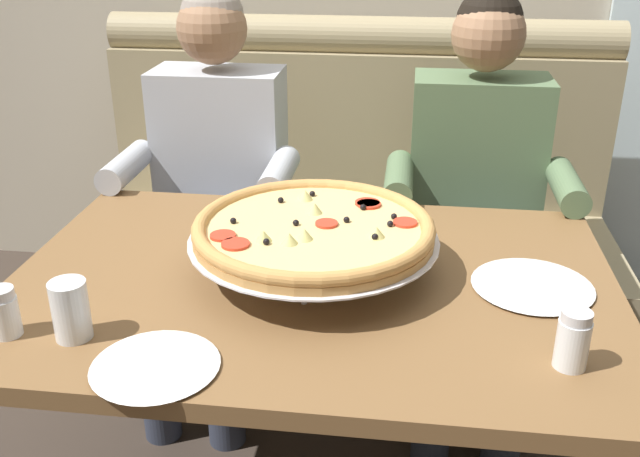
{
  "coord_description": "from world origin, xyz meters",
  "views": [
    {
      "loc": [
        0.2,
        -1.37,
        1.48
      ],
      "look_at": [
        0.02,
        0.02,
        0.85
      ],
      "focal_mm": 40.22,
      "sensor_mm": 36.0,
      "label": 1
    }
  ],
  "objects_px": {
    "dining_table": "(312,311)",
    "pizza": "(314,230)",
    "booth_bench": "(349,239)",
    "plate_near_left": "(155,363)",
    "diner_right": "(477,189)",
    "drinking_glass": "(71,313)",
    "plate_near_right": "(533,283)",
    "shaker_parmesan": "(572,343)",
    "diner_left": "(213,177)",
    "shaker_pepper_flakes": "(5,316)"
  },
  "relations": [
    {
      "from": "dining_table",
      "to": "pizza",
      "type": "distance_m",
      "value": 0.19
    },
    {
      "from": "booth_bench",
      "to": "plate_near_left",
      "type": "relative_size",
      "value": 7.81
    },
    {
      "from": "dining_table",
      "to": "diner_right",
      "type": "xyz_separation_m",
      "value": [
        0.4,
        0.66,
        0.06
      ]
    },
    {
      "from": "drinking_glass",
      "to": "plate_near_right",
      "type": "bearing_deg",
      "value": 19.25
    },
    {
      "from": "diner_right",
      "to": "booth_bench",
      "type": "bearing_deg",
      "value": 146.49
    },
    {
      "from": "dining_table",
      "to": "diner_right",
      "type": "bearing_deg",
      "value": 58.59
    },
    {
      "from": "plate_near_right",
      "to": "pizza",
      "type": "bearing_deg",
      "value": 178.19
    },
    {
      "from": "dining_table",
      "to": "shaker_parmesan",
      "type": "xyz_separation_m",
      "value": [
        0.5,
        -0.27,
        0.13
      ]
    },
    {
      "from": "diner_left",
      "to": "shaker_parmesan",
      "type": "relative_size",
      "value": 11.49
    },
    {
      "from": "dining_table",
      "to": "drinking_glass",
      "type": "distance_m",
      "value": 0.52
    },
    {
      "from": "shaker_pepper_flakes",
      "to": "shaker_parmesan",
      "type": "bearing_deg",
      "value": 1.8
    },
    {
      "from": "shaker_pepper_flakes",
      "to": "shaker_parmesan",
      "type": "distance_m",
      "value": 1.04
    },
    {
      "from": "plate_near_right",
      "to": "drinking_glass",
      "type": "distance_m",
      "value": 0.94
    },
    {
      "from": "diner_left",
      "to": "drinking_glass",
      "type": "relative_size",
      "value": 10.94
    },
    {
      "from": "diner_right",
      "to": "plate_near_left",
      "type": "bearing_deg",
      "value": -121.46
    },
    {
      "from": "shaker_parmesan",
      "to": "shaker_pepper_flakes",
      "type": "bearing_deg",
      "value": -178.2
    },
    {
      "from": "drinking_glass",
      "to": "diner_left",
      "type": "bearing_deg",
      "value": 89.46
    },
    {
      "from": "plate_near_left",
      "to": "plate_near_right",
      "type": "xyz_separation_m",
      "value": [
        0.7,
        0.39,
        0.0
      ]
    },
    {
      "from": "diner_left",
      "to": "plate_near_right",
      "type": "distance_m",
      "value": 1.08
    },
    {
      "from": "diner_left",
      "to": "shaker_pepper_flakes",
      "type": "bearing_deg",
      "value": -98.19
    },
    {
      "from": "pizza",
      "to": "shaker_pepper_flakes",
      "type": "xyz_separation_m",
      "value": [
        -0.54,
        -0.33,
        -0.06
      ]
    },
    {
      "from": "shaker_pepper_flakes",
      "to": "plate_near_left",
      "type": "relative_size",
      "value": 0.43
    },
    {
      "from": "pizza",
      "to": "dining_table",
      "type": "bearing_deg",
      "value": -90.3
    },
    {
      "from": "dining_table",
      "to": "shaker_parmesan",
      "type": "distance_m",
      "value": 0.58
    },
    {
      "from": "pizza",
      "to": "diner_left",
      "type": "bearing_deg",
      "value": 122.77
    },
    {
      "from": "diner_right",
      "to": "drinking_glass",
      "type": "bearing_deg",
      "value": -130.61
    },
    {
      "from": "dining_table",
      "to": "diner_left",
      "type": "bearing_deg",
      "value": 121.41
    },
    {
      "from": "dining_table",
      "to": "plate_near_right",
      "type": "height_order",
      "value": "plate_near_right"
    },
    {
      "from": "booth_bench",
      "to": "drinking_glass",
      "type": "height_order",
      "value": "booth_bench"
    },
    {
      "from": "plate_near_right",
      "to": "plate_near_left",
      "type": "bearing_deg",
      "value": -151.06
    },
    {
      "from": "shaker_parmesan",
      "to": "plate_near_right",
      "type": "bearing_deg",
      "value": 94.96
    },
    {
      "from": "booth_bench",
      "to": "drinking_glass",
      "type": "xyz_separation_m",
      "value": [
        -0.41,
        -1.22,
        0.39
      ]
    },
    {
      "from": "booth_bench",
      "to": "diner_right",
      "type": "xyz_separation_m",
      "value": [
        0.4,
        -0.27,
        0.31
      ]
    },
    {
      "from": "booth_bench",
      "to": "plate_near_left",
      "type": "height_order",
      "value": "booth_bench"
    },
    {
      "from": "pizza",
      "to": "shaker_pepper_flakes",
      "type": "relative_size",
      "value": 5.56
    },
    {
      "from": "plate_near_left",
      "to": "drinking_glass",
      "type": "relative_size",
      "value": 1.96
    },
    {
      "from": "shaker_pepper_flakes",
      "to": "shaker_parmesan",
      "type": "xyz_separation_m",
      "value": [
        1.04,
        0.03,
        0.01
      ]
    },
    {
      "from": "diner_right",
      "to": "drinking_glass",
      "type": "xyz_separation_m",
      "value": [
        -0.81,
        -0.95,
        0.08
      ]
    },
    {
      "from": "diner_left",
      "to": "plate_near_left",
      "type": "height_order",
      "value": "diner_left"
    },
    {
      "from": "shaker_parmesan",
      "to": "dining_table",
      "type": "bearing_deg",
      "value": 151.84
    },
    {
      "from": "booth_bench",
      "to": "diner_right",
      "type": "distance_m",
      "value": 0.57
    },
    {
      "from": "diner_right",
      "to": "drinking_glass",
      "type": "height_order",
      "value": "diner_right"
    },
    {
      "from": "dining_table",
      "to": "plate_near_left",
      "type": "relative_size",
      "value": 5.78
    },
    {
      "from": "pizza",
      "to": "shaker_parmesan",
      "type": "distance_m",
      "value": 0.58
    },
    {
      "from": "drinking_glass",
      "to": "plate_near_left",
      "type": "bearing_deg",
      "value": -22.71
    },
    {
      "from": "shaker_parmesan",
      "to": "plate_near_right",
      "type": "height_order",
      "value": "shaker_parmesan"
    },
    {
      "from": "shaker_pepper_flakes",
      "to": "plate_near_left",
      "type": "distance_m",
      "value": 0.32
    },
    {
      "from": "plate_near_right",
      "to": "drinking_glass",
      "type": "bearing_deg",
      "value": -160.75
    },
    {
      "from": "diner_right",
      "to": "shaker_parmesan",
      "type": "height_order",
      "value": "diner_right"
    },
    {
      "from": "diner_right",
      "to": "pizza",
      "type": "relative_size",
      "value": 2.33
    }
  ]
}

